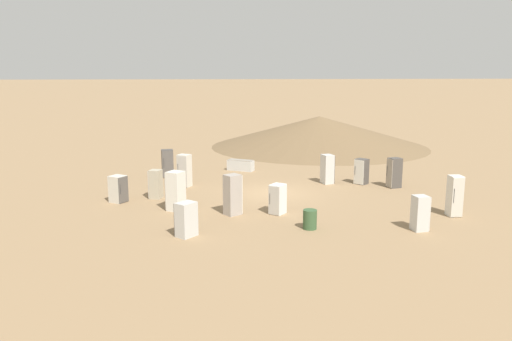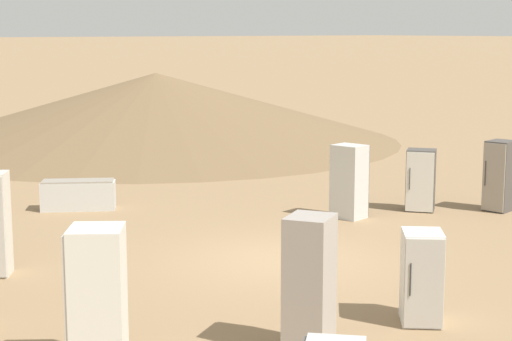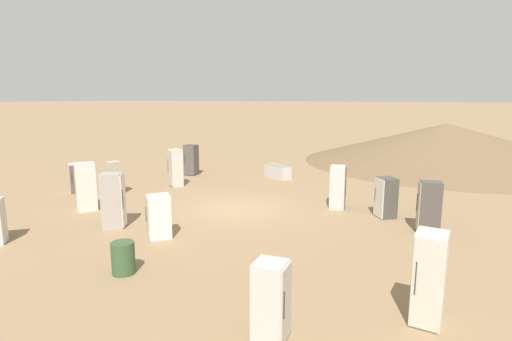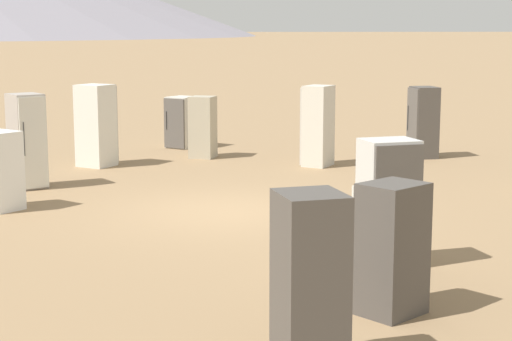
{
  "view_description": "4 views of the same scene",
  "coord_description": "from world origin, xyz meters",
  "px_view_note": "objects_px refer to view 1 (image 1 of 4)",
  "views": [
    {
      "loc": [
        -4.87,
        -26.89,
        6.66
      ],
      "look_at": [
        -1.17,
        -1.23,
        1.56
      ],
      "focal_mm": 35.0,
      "sensor_mm": 36.0,
      "label": 1
    },
    {
      "loc": [
        -10.22,
        -12.74,
        4.48
      ],
      "look_at": [
        -0.56,
        0.08,
        1.83
      ],
      "focal_mm": 60.0,
      "sensor_mm": 36.0,
      "label": 2
    },
    {
      "loc": [
        7.86,
        -13.89,
        4.51
      ],
      "look_at": [
        0.34,
        1.19,
        1.45
      ],
      "focal_mm": 28.0,
      "sensor_mm": 36.0,
      "label": 3
    },
    {
      "loc": [
        15.08,
        -0.84,
        3.3
      ],
      "look_at": [
        0.18,
        0.48,
        0.77
      ],
      "focal_mm": 60.0,
      "sensor_mm": 36.0,
      "label": 4
    }
  ],
  "objects_px": {
    "discarded_fridge_8": "(184,171)",
    "discarded_fridge_13": "(156,184)",
    "discarded_fridge_0": "(167,163)",
    "discarded_fridge_3": "(118,189)",
    "discarded_fridge_6": "(455,196)",
    "discarded_fridge_5": "(361,171)",
    "discarded_fridge_9": "(175,191)",
    "discarded_fridge_1": "(394,173)",
    "discarded_fridge_11": "(241,165)",
    "discarded_fridge_2": "(278,199)",
    "discarded_fridge_10": "(327,169)",
    "rusty_barrel": "(310,219)",
    "discarded_fridge_7": "(186,219)",
    "discarded_fridge_4": "(420,213)",
    "discarded_fridge_12": "(233,195)"
  },
  "relations": [
    {
      "from": "discarded_fridge_5",
      "to": "discarded_fridge_11",
      "type": "xyz_separation_m",
      "value": [
        -6.79,
        5.27,
        -0.4
      ]
    },
    {
      "from": "discarded_fridge_1",
      "to": "discarded_fridge_9",
      "type": "relative_size",
      "value": 0.91
    },
    {
      "from": "discarded_fridge_5",
      "to": "discarded_fridge_13",
      "type": "xyz_separation_m",
      "value": [
        -12.19,
        -1.83,
        0.01
      ]
    },
    {
      "from": "discarded_fridge_12",
      "to": "discarded_fridge_0",
      "type": "bearing_deg",
      "value": 168.14
    },
    {
      "from": "discarded_fridge_5",
      "to": "discarded_fridge_9",
      "type": "xyz_separation_m",
      "value": [
        -11.09,
        -4.39,
        0.2
      ]
    },
    {
      "from": "discarded_fridge_0",
      "to": "discarded_fridge_4",
      "type": "relative_size",
      "value": 1.18
    },
    {
      "from": "discarded_fridge_10",
      "to": "discarded_fridge_11",
      "type": "bearing_deg",
      "value": -147.04
    },
    {
      "from": "discarded_fridge_5",
      "to": "discarded_fridge_10",
      "type": "xyz_separation_m",
      "value": [
        -2.0,
        0.46,
        0.11
      ]
    },
    {
      "from": "discarded_fridge_0",
      "to": "discarded_fridge_5",
      "type": "height_order",
      "value": "discarded_fridge_0"
    },
    {
      "from": "discarded_fridge_6",
      "to": "discarded_fridge_8",
      "type": "bearing_deg",
      "value": -29.17
    },
    {
      "from": "discarded_fridge_10",
      "to": "discarded_fridge_12",
      "type": "distance_m",
      "value": 8.77
    },
    {
      "from": "discarded_fridge_1",
      "to": "discarded_fridge_13",
      "type": "height_order",
      "value": "discarded_fridge_1"
    },
    {
      "from": "discarded_fridge_2",
      "to": "discarded_fridge_3",
      "type": "height_order",
      "value": "discarded_fridge_2"
    },
    {
      "from": "discarded_fridge_9",
      "to": "discarded_fridge_10",
      "type": "distance_m",
      "value": 10.31
    },
    {
      "from": "discarded_fridge_4",
      "to": "discarded_fridge_10",
      "type": "distance_m",
      "value": 9.67
    },
    {
      "from": "discarded_fridge_0",
      "to": "discarded_fridge_12",
      "type": "height_order",
      "value": "discarded_fridge_12"
    },
    {
      "from": "discarded_fridge_8",
      "to": "discarded_fridge_10",
      "type": "xyz_separation_m",
      "value": [
        8.64,
        -0.39,
        -0.07
      ]
    },
    {
      "from": "discarded_fridge_4",
      "to": "discarded_fridge_7",
      "type": "distance_m",
      "value": 9.95
    },
    {
      "from": "discarded_fridge_0",
      "to": "discarded_fridge_3",
      "type": "height_order",
      "value": "discarded_fridge_0"
    },
    {
      "from": "discarded_fridge_8",
      "to": "discarded_fridge_11",
      "type": "bearing_deg",
      "value": -97.91
    },
    {
      "from": "discarded_fridge_5",
      "to": "rusty_barrel",
      "type": "xyz_separation_m",
      "value": [
        -5.3,
        -8.24,
        -0.35
      ]
    },
    {
      "from": "discarded_fridge_7",
      "to": "discarded_fridge_13",
      "type": "distance_m",
      "value": 6.83
    },
    {
      "from": "discarded_fridge_11",
      "to": "discarded_fridge_1",
      "type": "bearing_deg",
      "value": -96.33
    },
    {
      "from": "discarded_fridge_8",
      "to": "discarded_fridge_13",
      "type": "height_order",
      "value": "discarded_fridge_8"
    },
    {
      "from": "discarded_fridge_0",
      "to": "discarded_fridge_5",
      "type": "relative_size",
      "value": 1.17
    },
    {
      "from": "discarded_fridge_7",
      "to": "discarded_fridge_9",
      "type": "relative_size",
      "value": 0.74
    },
    {
      "from": "discarded_fridge_2",
      "to": "discarded_fridge_12",
      "type": "distance_m",
      "value": 2.16
    },
    {
      "from": "discarded_fridge_0",
      "to": "discarded_fridge_3",
      "type": "xyz_separation_m",
      "value": [
        -2.36,
        -6.08,
        -0.2
      ]
    },
    {
      "from": "discarded_fridge_7",
      "to": "discarded_fridge_13",
      "type": "relative_size",
      "value": 0.93
    },
    {
      "from": "discarded_fridge_13",
      "to": "discarded_fridge_9",
      "type": "bearing_deg",
      "value": -136.1
    },
    {
      "from": "discarded_fridge_8",
      "to": "discarded_fridge_2",
      "type": "bearing_deg",
      "value": 157.07
    },
    {
      "from": "discarded_fridge_12",
      "to": "discarded_fridge_3",
      "type": "bearing_deg",
      "value": -150.91
    },
    {
      "from": "discarded_fridge_0",
      "to": "discarded_fridge_5",
      "type": "bearing_deg",
      "value": 156.51
    },
    {
      "from": "discarded_fridge_3",
      "to": "discarded_fridge_1",
      "type": "bearing_deg",
      "value": 131.63
    },
    {
      "from": "discarded_fridge_8",
      "to": "discarded_fridge_6",
      "type": "bearing_deg",
      "value": -179.69
    },
    {
      "from": "discarded_fridge_10",
      "to": "discarded_fridge_2",
      "type": "bearing_deg",
      "value": -46.6
    },
    {
      "from": "discarded_fridge_0",
      "to": "discarded_fridge_12",
      "type": "xyz_separation_m",
      "value": [
        3.33,
        -9.28,
        0.07
      ]
    },
    {
      "from": "discarded_fridge_3",
      "to": "discarded_fridge_10",
      "type": "distance_m",
      "value": 12.41
    },
    {
      "from": "discarded_fridge_8",
      "to": "rusty_barrel",
      "type": "xyz_separation_m",
      "value": [
        5.34,
        -9.09,
        -0.54
      ]
    },
    {
      "from": "discarded_fridge_1",
      "to": "discarded_fridge_6",
      "type": "distance_m",
      "value": 6.1
    },
    {
      "from": "discarded_fridge_7",
      "to": "discarded_fridge_9",
      "type": "height_order",
      "value": "discarded_fridge_9"
    },
    {
      "from": "discarded_fridge_4",
      "to": "discarded_fridge_13",
      "type": "relative_size",
      "value": 0.98
    },
    {
      "from": "discarded_fridge_7",
      "to": "rusty_barrel",
      "type": "relative_size",
      "value": 1.7
    },
    {
      "from": "discarded_fridge_3",
      "to": "discarded_fridge_6",
      "type": "distance_m",
      "value": 16.75
    },
    {
      "from": "discarded_fridge_5",
      "to": "rusty_barrel",
      "type": "height_order",
      "value": "discarded_fridge_5"
    },
    {
      "from": "discarded_fridge_2",
      "to": "discarded_fridge_5",
      "type": "height_order",
      "value": "discarded_fridge_5"
    },
    {
      "from": "discarded_fridge_9",
      "to": "discarded_fridge_13",
      "type": "height_order",
      "value": "discarded_fridge_9"
    },
    {
      "from": "discarded_fridge_2",
      "to": "discarded_fridge_8",
      "type": "distance_m",
      "value": 7.89
    },
    {
      "from": "discarded_fridge_10",
      "to": "discarded_fridge_13",
      "type": "relative_size",
      "value": 1.14
    },
    {
      "from": "discarded_fridge_9",
      "to": "discarded_fridge_13",
      "type": "distance_m",
      "value": 2.8
    }
  ]
}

